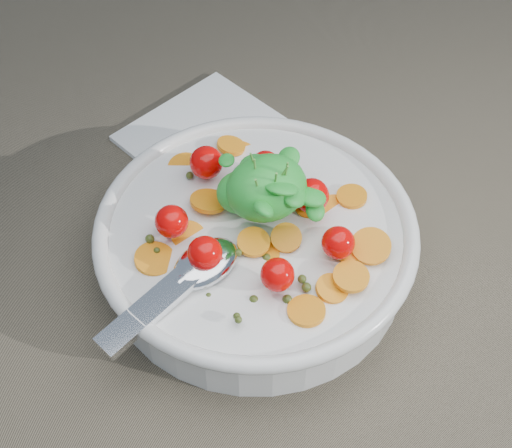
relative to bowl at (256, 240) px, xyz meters
name	(u,v)px	position (x,y,z in m)	size (l,w,h in m)	color
ground	(246,257)	(-0.01, 0.01, -0.03)	(6.00, 6.00, 0.00)	#766A54
bowl	(256,240)	(0.00, 0.00, 0.00)	(0.30, 0.28, 0.12)	silver
napkin	(206,134)	(0.03, 0.18, -0.03)	(0.15, 0.14, 0.01)	white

